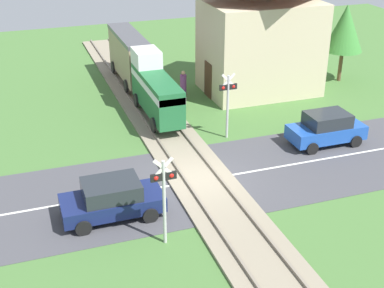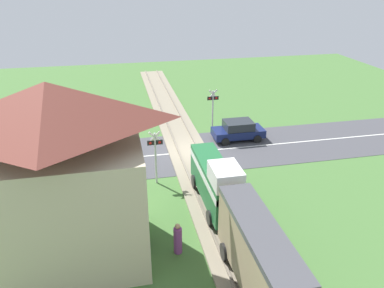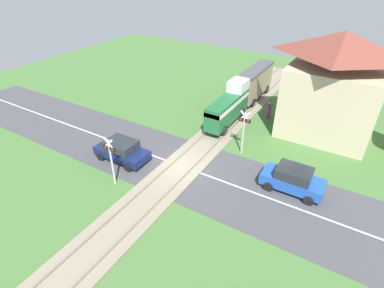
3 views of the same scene
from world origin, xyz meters
TOP-DOWN VIEW (x-y plane):
  - ground_plane at (0.00, 0.00)m, footprint 60.00×60.00m
  - road_surface at (0.00, 0.00)m, footprint 48.00×6.40m
  - track_bed at (0.00, 0.00)m, footprint 2.80×48.00m
  - train at (0.00, 10.25)m, footprint 1.58×12.10m
  - car_near_crossing at (-4.12, -1.44)m, footprint 3.84×1.93m
  - car_far_side at (6.98, 1.44)m, footprint 3.69×1.79m
  - crossing_signal_west_approach at (-2.71, -3.70)m, footprint 0.90×0.18m
  - crossing_signal_east_approach at (2.71, 3.70)m, footprint 0.90×0.18m
  - station_building at (7.16, 9.42)m, footprint 7.07×5.05m
  - pedestrian_by_station at (2.53, 10.07)m, footprint 0.38×0.38m

SIDE VIEW (x-z plane):
  - ground_plane at x=0.00m, z-range 0.00..0.00m
  - road_surface at x=0.00m, z-range 0.00..0.02m
  - track_bed at x=0.00m, z-range -0.05..0.19m
  - pedestrian_by_station at x=2.53m, z-range -0.07..1.48m
  - car_near_crossing at x=-4.12m, z-range 0.03..1.53m
  - car_far_side at x=6.98m, z-range 0.02..1.64m
  - train at x=0.00m, z-range 0.27..3.45m
  - crossing_signal_west_approach at x=-2.71m, z-range 0.46..3.83m
  - crossing_signal_east_approach at x=2.71m, z-range 0.46..3.83m
  - station_building at x=7.16m, z-range -0.10..7.93m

